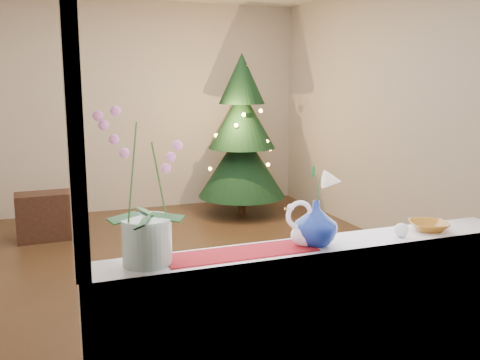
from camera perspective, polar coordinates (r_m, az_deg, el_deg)
The scene contains 16 objects.
ground at distance 4.99m, azimuth -5.71°, elevation -9.30°, with size 5.00×5.00×0.00m, color #3A2618.
wall_back at distance 7.15m, azimuth -11.29°, elevation 7.63°, with size 4.50×0.10×2.70m, color beige.
wall_front at distance 2.39m, azimuth 9.81°, elevation 2.23°, with size 4.50×0.10×2.70m, color beige.
wall_right at distance 5.72m, azimuth 16.48°, elevation 6.72°, with size 0.10×5.00×2.70m, color beige.
window_apron at distance 2.71m, azimuth 8.73°, elevation -17.05°, with size 2.20×0.08×0.88m, color white.
windowsill at distance 2.60m, azimuth 8.03°, elevation -7.21°, with size 2.20×0.26×0.04m, color white.
window_frame at distance 2.40m, azimuth 9.71°, elevation 10.64°, with size 2.22×0.06×1.60m, color white, non-canonical shape.
runner at distance 2.44m, azimuth 0.15°, elevation -7.75°, with size 0.70×0.20×0.01m, color maroon.
orchid_pot at distance 2.26m, azimuth -10.10°, elevation -0.73°, with size 0.23×0.23×0.67m, color white, non-canonical shape.
swan at distance 2.55m, azimuth 7.37°, elevation -4.68°, with size 0.25×0.11×0.21m, color white, non-canonical shape.
blue_vase at distance 2.56m, azimuth 8.09°, elevation -4.22°, with size 0.23×0.23×0.25m, color navy.
lily at distance 2.51m, azimuth 8.22°, elevation 0.53°, with size 0.14×0.08×0.18m, color silver, non-canonical shape.
paperweight at distance 2.80m, azimuth 16.83°, elevation -5.14°, with size 0.07×0.07×0.07m, color silver.
amber_dish at distance 2.96m, azimuth 19.48°, elevation -4.72°, with size 0.17×0.17×0.04m, color #925C18.
xmas_tree at distance 6.74m, azimuth 0.19°, elevation 4.79°, with size 1.11×1.11×2.02m, color black, non-canonical shape.
side_table at distance 6.13m, azimuth -19.64°, elevation -3.61°, with size 0.68×0.34×0.51m, color black.
Camera 1 is at (-1.22, -4.53, 1.69)m, focal length 40.00 mm.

